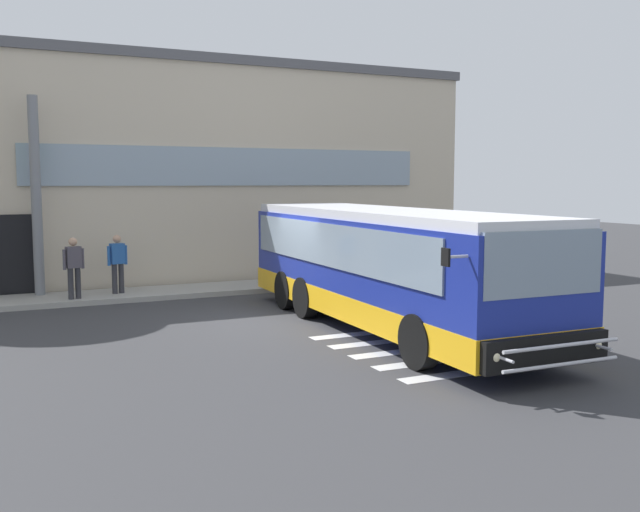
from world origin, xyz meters
TOP-DOWN VIEW (x-y plane):
  - ground_plane at (0.00, 0.00)m, footprint 80.00×90.00m
  - bay_paint_stripes at (2.00, -4.20)m, footprint 4.40×3.96m
  - terminal_building at (-0.68, 11.58)m, footprint 20.79×13.80m
  - boarding_curb at (0.00, 4.80)m, footprint 22.99×2.00m
  - entry_support_column at (-5.04, 5.40)m, footprint 0.28×0.28m
  - bus_main_foreground at (1.76, -2.18)m, footprint 3.30×10.82m
  - passenger_near_column at (-4.24, 4.23)m, footprint 0.57×0.31m
  - passenger_by_doorway at (-3.01, 4.74)m, footprint 0.57×0.44m
  - safety_bollard_yellow at (3.77, 3.60)m, footprint 0.18×0.18m

SIDE VIEW (x-z plane):
  - ground_plane at x=0.00m, z-range -0.02..0.00m
  - bay_paint_stripes at x=2.00m, z-range 0.00..0.01m
  - boarding_curb at x=0.00m, z-range 0.00..0.15m
  - safety_bollard_yellow at x=3.77m, z-range 0.00..0.90m
  - passenger_near_column at x=-4.24m, z-range 0.24..1.92m
  - passenger_by_doorway at x=-3.01m, z-range 0.28..1.95m
  - bus_main_foreground at x=1.76m, z-range -0.02..2.68m
  - entry_support_column at x=-5.04m, z-range 0.15..5.68m
  - terminal_building at x=-0.68m, z-range -0.01..7.30m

